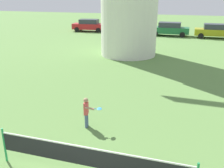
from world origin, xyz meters
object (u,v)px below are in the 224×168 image
at_px(parked_car_red, 89,25).
at_px(parked_car_mustard, 215,31).
at_px(player_far, 87,111).
at_px(parked_car_green, 169,29).
at_px(tennis_net, 90,157).
at_px(parked_car_cream, 124,27).

relative_size(parked_car_red, parked_car_mustard, 1.01).
xyz_separation_m(player_far, parked_car_mustard, (5.86, 23.18, 0.15)).
distance_m(parked_car_red, parked_car_green, 10.48).
bearing_deg(parked_car_mustard, parked_car_green, 177.57).
bearing_deg(parked_car_mustard, tennis_net, -100.25).
xyz_separation_m(parked_car_cream, parked_car_green, (5.66, -0.59, 0.00)).
relative_size(tennis_net, parked_car_cream, 1.35).
xyz_separation_m(player_far, parked_car_cream, (-4.81, 23.98, 0.14)).
bearing_deg(parked_car_green, tennis_net, -89.27).
height_order(parked_car_red, parked_car_green, same).
bearing_deg(parked_car_cream, parked_car_green, -5.92).
height_order(player_far, parked_car_cream, parked_car_cream).
bearing_deg(player_far, parked_car_green, 87.92).
xyz_separation_m(tennis_net, player_far, (-1.18, 2.67, -0.02)).
bearing_deg(parked_car_red, tennis_net, -68.00).
xyz_separation_m(player_far, parked_car_red, (-9.61, 24.05, 0.15)).
bearing_deg(parked_car_red, parked_car_mustard, -3.22).
height_order(parked_car_cream, parked_car_mustard, same).
distance_m(parked_car_green, parked_car_mustard, 5.01).
height_order(tennis_net, player_far, player_far).
height_order(parked_car_green, parked_car_mustard, same).
bearing_deg(player_far, tennis_net, -66.11).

